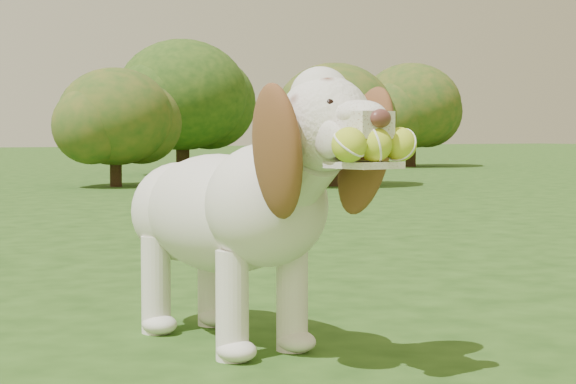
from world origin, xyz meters
TOP-DOWN VIEW (x-y plane):
  - ground at (0.00, 0.00)m, footprint 80.00×80.00m
  - dog at (0.44, 0.23)m, footprint 0.49×1.24m
  - shrub_d at (5.24, 7.36)m, footprint 1.41×1.41m
  - shrub_f at (4.93, 11.20)m, footprint 1.97×1.97m
  - shrub_h at (9.96, 12.22)m, footprint 1.86×1.86m
  - shrub_c at (2.95, 8.54)m, footprint 1.35×1.35m

SIDE VIEW (x-z plane):
  - ground at x=0.00m, z-range 0.00..0.00m
  - dog at x=0.44m, z-range 0.03..0.83m
  - shrub_c at x=2.95m, z-range 0.12..1.52m
  - shrub_d at x=5.24m, z-range 0.13..1.59m
  - shrub_h at x=9.96m, z-range 0.17..2.10m
  - shrub_f at x=4.93m, z-range 0.18..2.22m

